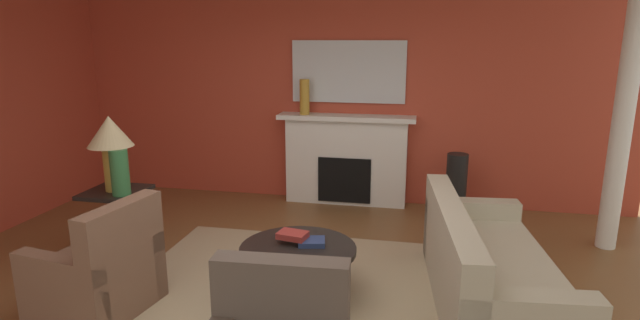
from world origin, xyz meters
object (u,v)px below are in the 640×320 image
fireplace (346,162)px  table_lamp (110,139)px  coffee_table (298,260)px  sofa (486,273)px  vase_on_side_table (120,172)px  side_table (118,218)px  vase_tall_corner (456,186)px  mantel_mirror (348,72)px  armchair_near_window (99,276)px  vase_mantel_left (305,97)px

fireplace → table_lamp: bearing=-132.9°
fireplace → coffee_table: bearing=-90.3°
sofa → vase_on_side_table: size_ratio=4.83×
table_lamp → side_table: bearing=153.4°
vase_tall_corner → vase_on_side_table: (-3.28, -1.98, 0.52)m
mantel_mirror → vase_on_side_table: (-1.85, -2.40, -0.83)m
sofa → side_table: bearing=175.0°
coffee_table → side_table: size_ratio=1.43×
armchair_near_window → table_lamp: size_ratio=1.27×
coffee_table → vase_mantel_left: size_ratio=2.17×
sofa → coffee_table: size_ratio=2.18×
mantel_mirror → table_lamp: size_ratio=1.99×
armchair_near_window → side_table: (-0.46, 1.01, 0.09)m
sofa → vase_on_side_table: (-3.40, 0.19, 0.63)m
vase_on_side_table → side_table: bearing=141.3°
armchair_near_window → coffee_table: size_ratio=0.95×
mantel_mirror → vase_mantel_left: size_ratio=3.24×
sofa → vase_tall_corner: 2.18m
mantel_mirror → side_table: (-2.00, -2.28, -1.35)m
sofa → side_table: sofa is taller
fireplace → coffee_table: size_ratio=1.80×
coffee_table → vase_on_side_table: 1.96m
mantel_mirror → table_lamp: mantel_mirror is taller
armchair_near_window → vase_mantel_left: bearing=72.4°
sofa → armchair_near_window: bearing=-167.3°
sofa → table_lamp: 3.68m
armchair_near_window → coffee_table: armchair_near_window is taller
side_table → vase_on_side_table: vase_on_side_table is taller
mantel_mirror → armchair_near_window: (-1.54, -3.29, -1.45)m
sofa → armchair_near_window: 3.17m
vase_on_side_table → coffee_table: bearing=-10.1°
coffee_table → table_lamp: 2.23m
armchair_near_window → vase_on_side_table: vase_on_side_table is taller
vase_mantel_left → vase_tall_corner: vase_mantel_left is taller
mantel_mirror → vase_tall_corner: bearing=-16.5°
side_table → vase_mantel_left: size_ratio=1.52×
mantel_mirror → coffee_table: (-0.01, -2.73, -1.42)m
mantel_mirror → side_table: size_ratio=2.13×
vase_mantel_left → vase_on_side_table: bearing=-120.3°
table_lamp → vase_tall_corner: (3.43, 1.86, -0.82)m
fireplace → vase_tall_corner: fireplace is taller
table_lamp → vase_on_side_table: size_ratio=1.66×
coffee_table → table_lamp: size_ratio=1.33×
side_table → armchair_near_window: bearing=-65.2°
vase_on_side_table → table_lamp: bearing=141.3°
armchair_near_window → table_lamp: 1.44m
side_table → vase_on_side_table: bearing=-38.7°
mantel_mirror → sofa: mantel_mirror is taller
fireplace → table_lamp: table_lamp is taller
sofa → vase_tall_corner: bearing=93.3°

